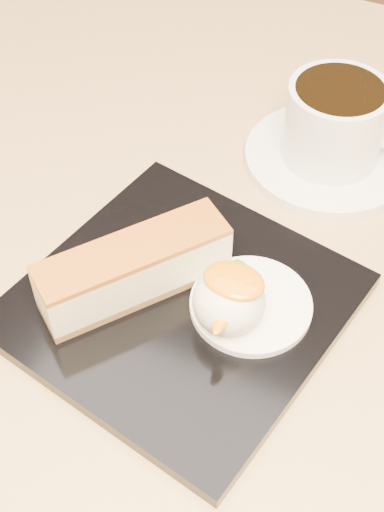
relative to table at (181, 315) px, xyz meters
The scene contains 9 objects.
table is the anchor object (origin of this frame).
dessert_plate 0.19m from the table, 63.34° to the right, with size 0.22×0.22×0.01m, color black.
cheesecake 0.22m from the table, 82.54° to the right, with size 0.12×0.14×0.05m.
cream_smear 0.21m from the table, 39.53° to the right, with size 0.09×0.09×0.01m, color white.
ice_cream_scoop 0.23m from the table, 48.88° to the right, with size 0.05×0.05×0.05m, color white.
mango_sauce 0.25m from the table, 47.67° to the right, with size 0.04×0.03×0.01m, color orange.
mint_sprig 0.20m from the table, 38.96° to the right, with size 0.04×0.03×0.00m.
saucer 0.22m from the table, 48.56° to the left, with size 0.15×0.15×0.01m, color white.
coffee_cup 0.25m from the table, 48.16° to the left, with size 0.11×0.09×0.07m.
Camera 1 is at (0.19, -0.39, 1.15)m, focal length 50.00 mm.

